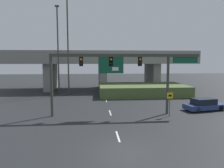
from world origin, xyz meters
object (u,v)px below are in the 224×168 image
at_px(speed_limit_sign, 170,101).
at_px(highway_light_pole_near, 68,38).
at_px(signal_gantry, 121,66).
at_px(highway_light_pole_far, 58,48).
at_px(parked_sedan_near_right, 204,105).

height_order(speed_limit_sign, highway_light_pole_near, highway_light_pole_near).
xyz_separation_m(signal_gantry, highway_light_pole_near, (-6.99, 14.30, 4.26)).
bearing_deg(highway_light_pole_near, highway_light_pole_far, 145.05).
bearing_deg(highway_light_pole_far, speed_limit_sign, -50.41).
distance_m(highway_light_pole_near, parked_sedan_near_right, 23.12).
distance_m(signal_gantry, speed_limit_sign, 6.20).
height_order(signal_gantry, highway_light_pole_near, highway_light_pole_near).
relative_size(speed_limit_sign, parked_sedan_near_right, 0.50).
bearing_deg(parked_sedan_near_right, speed_limit_sign, -165.00).
relative_size(signal_gantry, speed_limit_sign, 6.20).
bearing_deg(parked_sedan_near_right, signal_gantry, 177.04).
bearing_deg(highway_light_pole_far, signal_gantry, -60.50).
xyz_separation_m(highway_light_pole_far, parked_sedan_near_right, (18.77, -14.30, -7.17)).
relative_size(signal_gantry, highway_light_pole_far, 1.05).
bearing_deg(signal_gantry, highway_light_pole_near, 116.05).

